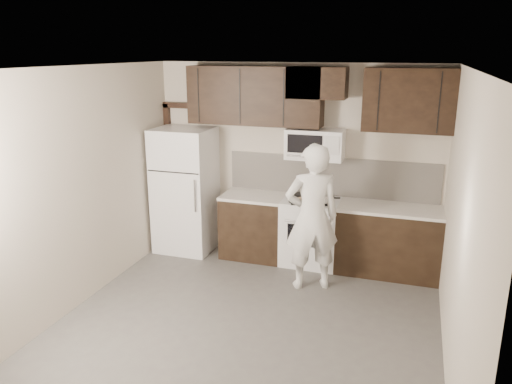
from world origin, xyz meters
The scene contains 14 objects.
floor centered at (0.00, 0.00, 0.00)m, with size 4.50×4.50×0.00m, color #4F4D4A.
back_wall centered at (0.00, 2.25, 1.35)m, with size 4.00×4.00×0.00m, color beige.
ceiling centered at (0.00, 0.00, 2.70)m, with size 4.50×4.50×0.00m, color white.
counter_run centered at (0.60, 1.94, 0.46)m, with size 2.95×0.64×0.91m.
stove centered at (0.30, 1.94, 0.46)m, with size 0.76×0.66×0.94m.
backsplash centered at (0.50, 2.24, 1.18)m, with size 2.90×0.02×0.54m, color beige.
upper_cabinets centered at (0.21, 2.08, 2.28)m, with size 3.48×0.35×0.78m.
microwave centered at (0.30, 2.06, 1.65)m, with size 0.76×0.42×0.40m.
refrigerator centered at (-1.55, 1.89, 0.90)m, with size 0.80×0.76×1.80m.
door_trim centered at (-1.92, 2.21, 1.25)m, with size 0.50×0.08×2.12m.
saucepan centered at (0.48, 1.79, 0.98)m, with size 0.31×0.18×0.17m.
baking_tray centered at (0.23, 1.81, 0.92)m, with size 0.37×0.28×0.02m, color black.
pizza centered at (0.23, 1.81, 0.94)m, with size 0.25×0.25×0.02m, color beige.
person centered at (0.46, 1.22, 0.91)m, with size 0.66×0.44×1.82m, color white.
Camera 1 is at (1.57, -4.41, 2.87)m, focal length 35.00 mm.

